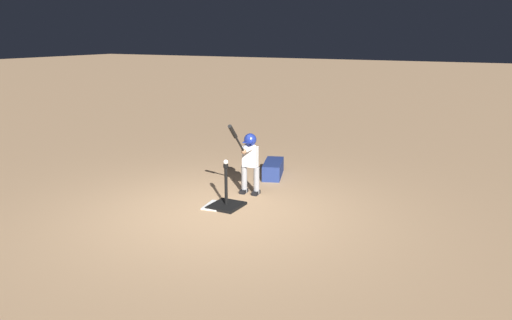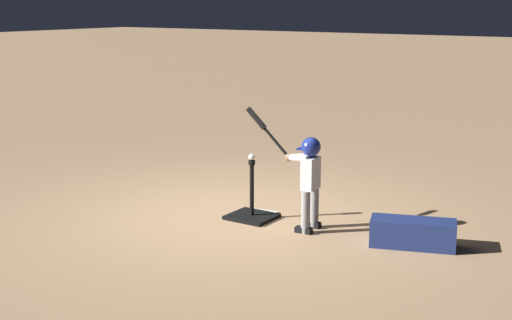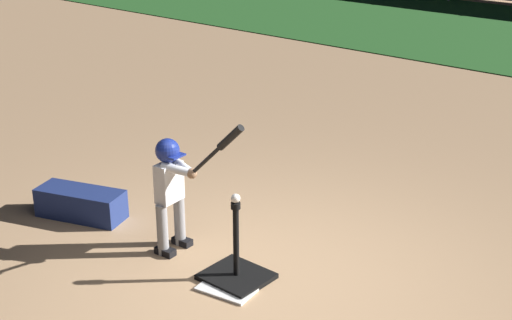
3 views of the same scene
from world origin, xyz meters
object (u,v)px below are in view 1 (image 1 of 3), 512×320
batter_child (249,156)px  baseball (226,162)px  batting_tee (226,202)px  equipment_bag (273,169)px

batter_child → baseball: size_ratio=17.46×
batter_child → baseball: 0.72m
batting_tee → equipment_bag: (-1.88, -0.11, 0.06)m
batter_child → equipment_bag: batter_child is taller
batter_child → equipment_bag: 1.27m
batting_tee → equipment_bag: 1.88m
batting_tee → baseball: 0.64m
equipment_bag → baseball: bearing=-16.2°
baseball → batter_child: bearing=178.9°
batting_tee → batter_child: 0.92m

